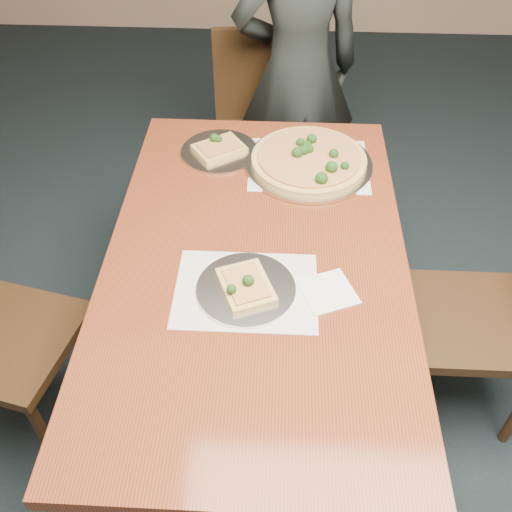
{
  "coord_description": "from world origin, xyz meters",
  "views": [
    {
      "loc": [
        -0.36,
        -0.56,
        1.95
      ],
      "look_at": [
        -0.42,
        0.65,
        0.75
      ],
      "focal_mm": 40.0,
      "sensor_mm": 36.0,
      "label": 1
    }
  ],
  "objects_px": {
    "dining_table": "(256,277)",
    "slice_plate_near": "(246,287)",
    "pizza_pan": "(309,160)",
    "slice_plate_far": "(219,150)",
    "diner": "(297,71)",
    "chair_far": "(261,120)",
    "chair_right": "(504,309)"
  },
  "relations": [
    {
      "from": "dining_table",
      "to": "slice_plate_near",
      "type": "relative_size",
      "value": 5.36
    },
    {
      "from": "chair_far",
      "to": "diner",
      "type": "bearing_deg",
      "value": -16.3
    },
    {
      "from": "diner",
      "to": "chair_right",
      "type": "bearing_deg",
      "value": 108.45
    },
    {
      "from": "chair_right",
      "to": "diner",
      "type": "relative_size",
      "value": 0.59
    },
    {
      "from": "dining_table",
      "to": "chair_right",
      "type": "distance_m",
      "value": 0.82
    },
    {
      "from": "chair_far",
      "to": "pizza_pan",
      "type": "distance_m",
      "value": 0.75
    },
    {
      "from": "chair_right",
      "to": "diner",
      "type": "xyz_separation_m",
      "value": [
        -0.69,
        1.09,
        0.26
      ]
    },
    {
      "from": "chair_far",
      "to": "slice_plate_far",
      "type": "distance_m",
      "value": 0.67
    },
    {
      "from": "chair_right",
      "to": "diner",
      "type": "height_order",
      "value": "diner"
    },
    {
      "from": "dining_table",
      "to": "slice_plate_near",
      "type": "distance_m",
      "value": 0.18
    },
    {
      "from": "diner",
      "to": "slice_plate_far",
      "type": "bearing_deg",
      "value": 50.31
    },
    {
      "from": "dining_table",
      "to": "diner",
      "type": "xyz_separation_m",
      "value": [
        0.12,
        1.12,
        0.12
      ]
    },
    {
      "from": "dining_table",
      "to": "pizza_pan",
      "type": "bearing_deg",
      "value": 70.48
    },
    {
      "from": "pizza_pan",
      "to": "slice_plate_far",
      "type": "height_order",
      "value": "pizza_pan"
    },
    {
      "from": "diner",
      "to": "pizza_pan",
      "type": "relative_size",
      "value": 3.46
    },
    {
      "from": "diner",
      "to": "pizza_pan",
      "type": "bearing_deg",
      "value": 79.8
    },
    {
      "from": "chair_right",
      "to": "slice_plate_near",
      "type": "distance_m",
      "value": 0.89
    },
    {
      "from": "chair_far",
      "to": "chair_right",
      "type": "xyz_separation_m",
      "value": [
        0.84,
        -1.11,
        0.0
      ]
    },
    {
      "from": "slice_plate_near",
      "to": "slice_plate_far",
      "type": "bearing_deg",
      "value": 101.72
    },
    {
      "from": "dining_table",
      "to": "chair_far",
      "type": "bearing_deg",
      "value": 91.66
    },
    {
      "from": "chair_far",
      "to": "pizza_pan",
      "type": "bearing_deg",
      "value": -81.59
    },
    {
      "from": "chair_far",
      "to": "slice_plate_near",
      "type": "bearing_deg",
      "value": -97.42
    },
    {
      "from": "slice_plate_near",
      "to": "dining_table",
      "type": "bearing_deg",
      "value": 81.2
    },
    {
      "from": "chair_right",
      "to": "pizza_pan",
      "type": "xyz_separation_m",
      "value": [
        -0.65,
        0.43,
        0.26
      ]
    },
    {
      "from": "slice_plate_far",
      "to": "pizza_pan",
      "type": "bearing_deg",
      "value": -11.4
    },
    {
      "from": "pizza_pan",
      "to": "slice_plate_near",
      "type": "relative_size",
      "value": 1.61
    },
    {
      "from": "dining_table",
      "to": "diner",
      "type": "distance_m",
      "value": 1.13
    },
    {
      "from": "chair_far",
      "to": "chair_right",
      "type": "relative_size",
      "value": 1.0
    },
    {
      "from": "slice_plate_near",
      "to": "slice_plate_far",
      "type": "xyz_separation_m",
      "value": [
        -0.14,
        0.67,
        -0.0
      ]
    },
    {
      "from": "chair_right",
      "to": "slice_plate_near",
      "type": "relative_size",
      "value": 3.25
    },
    {
      "from": "chair_far",
      "to": "pizza_pan",
      "type": "xyz_separation_m",
      "value": [
        0.2,
        -0.68,
        0.26
      ]
    },
    {
      "from": "slice_plate_near",
      "to": "chair_right",
      "type": "bearing_deg",
      "value": 11.52
    }
  ]
}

